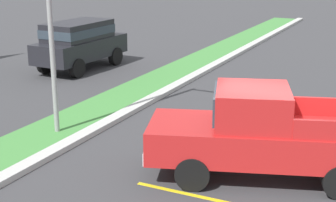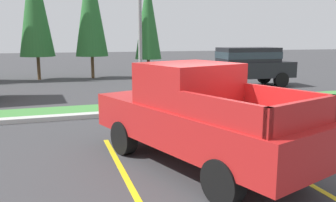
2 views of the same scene
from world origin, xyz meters
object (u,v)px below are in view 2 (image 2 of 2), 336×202
object	(u,v)px
cypress_tree_center	(34,1)
cypress_tree_rightmost	(148,17)
suv_distant	(249,64)
cypress_tree_right_inner	(90,4)
pickup_truck_main	(196,116)

from	to	relation	value
cypress_tree_center	cypress_tree_rightmost	world-z (taller)	cypress_tree_center
suv_distant	cypress_tree_center	xyz separation A→B (m)	(-10.96, 6.86, 3.56)
cypress_tree_right_inner	cypress_tree_center	bearing A→B (deg)	177.02
suv_distant	cypress_tree_rightmost	distance (m)	7.87
cypress_tree_right_inner	cypress_tree_rightmost	bearing A→B (deg)	-7.54
cypress_tree_center	cypress_tree_right_inner	world-z (taller)	cypress_tree_center
pickup_truck_main	cypress_tree_center	bearing A→B (deg)	101.85
cypress_tree_right_inner	cypress_tree_rightmost	xyz separation A→B (m)	(3.65, -0.48, -0.74)
suv_distant	cypress_tree_center	bearing A→B (deg)	147.94
cypress_tree_center	cypress_tree_rightmost	xyz separation A→B (m)	(6.98, -0.66, -0.82)
pickup_truck_main	cypress_tree_center	distance (m)	17.86
suv_distant	cypress_tree_right_inner	bearing A→B (deg)	138.75
pickup_truck_main	cypress_tree_right_inner	bearing A→B (deg)	90.87
suv_distant	cypress_tree_right_inner	size ratio (longest dim) A/B	0.58
cypress_tree_right_inner	cypress_tree_rightmost	distance (m)	3.75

